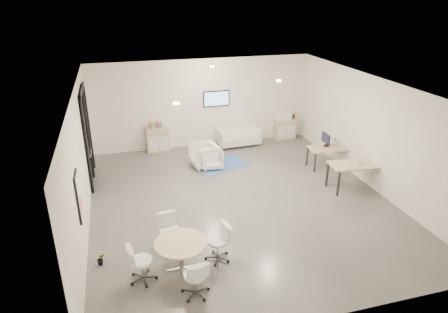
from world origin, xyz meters
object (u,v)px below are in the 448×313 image
(sideboard_right, at_px, (285,129))
(desk_front, at_px, (355,166))
(loveseat, at_px, (239,137))
(round_table, at_px, (181,246))
(armchair_left, at_px, (204,154))
(armchair_right, at_px, (212,158))
(desk_rear, at_px, (328,150))
(sideboard_left, at_px, (158,140))

(sideboard_right, bearing_deg, desk_front, -86.74)
(loveseat, bearing_deg, round_table, -119.84)
(loveseat, bearing_deg, armchair_left, -140.47)
(armchair_right, xyz_separation_m, desk_rear, (3.68, -0.94, 0.25))
(loveseat, distance_m, desk_front, 4.82)
(armchair_right, bearing_deg, loveseat, 54.15)
(desk_rear, relative_size, round_table, 1.23)
(sideboard_right, height_order, armchair_left, armchair_left)
(armchair_right, distance_m, desk_rear, 3.81)
(armchair_left, distance_m, desk_front, 4.74)
(armchair_right, relative_size, desk_front, 0.45)
(loveseat, distance_m, desk_rear, 3.50)
(armchair_right, xyz_separation_m, round_table, (-1.85, -4.83, 0.23))
(desk_rear, bearing_deg, loveseat, 135.19)
(sideboard_right, relative_size, round_table, 0.74)
(armchair_right, distance_m, desk_front, 4.45)
(armchair_left, bearing_deg, desk_front, 47.01)
(armchair_left, relative_size, desk_rear, 0.63)
(armchair_right, bearing_deg, sideboard_right, 33.47)
(sideboard_left, relative_size, armchair_right, 1.27)
(desk_front, bearing_deg, round_table, -152.15)
(sideboard_left, bearing_deg, round_table, -92.80)
(sideboard_left, xyz_separation_m, desk_front, (5.18, -4.43, 0.25))
(round_table, bearing_deg, sideboard_left, 87.20)
(desk_rear, bearing_deg, armchair_left, 169.34)
(desk_front, bearing_deg, sideboard_right, 98.41)
(desk_front, bearing_deg, desk_rear, 94.06)
(loveseat, bearing_deg, desk_rear, -53.60)
(armchair_right, bearing_deg, armchair_left, 140.20)
(armchair_right, height_order, round_table, armchair_right)
(sideboard_left, relative_size, round_table, 0.81)
(sideboard_right, bearing_deg, loveseat, -175.17)
(sideboard_left, bearing_deg, armchair_right, -51.39)
(sideboard_right, relative_size, desk_rear, 0.60)
(armchair_left, bearing_deg, armchair_right, 38.34)
(armchair_left, distance_m, round_table, 5.30)
(armchair_left, bearing_deg, round_table, -25.82)
(sideboard_right, relative_size, armchair_left, 0.96)
(loveseat, xyz_separation_m, desk_front, (2.19, -4.28, 0.38))
(sideboard_left, relative_size, desk_front, 0.57)
(sideboard_left, relative_size, loveseat, 0.57)
(loveseat, height_order, desk_rear, desk_rear)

